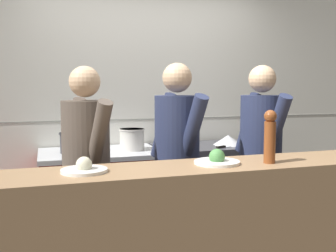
# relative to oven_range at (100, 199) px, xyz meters

# --- Properties ---
(wall_back_tiled) EXTENTS (8.00, 0.06, 2.60)m
(wall_back_tiled) POSITION_rel_oven_range_xyz_m (0.54, 0.40, 0.85)
(wall_back_tiled) COLOR silver
(wall_back_tiled) RESTS_ON ground_plane
(oven_range) EXTENTS (1.07, 0.71, 0.90)m
(oven_range) POSITION_rel_oven_range_xyz_m (0.00, 0.00, 0.00)
(oven_range) COLOR maroon
(oven_range) RESTS_ON ground_plane
(prep_counter) EXTENTS (1.01, 0.65, 0.90)m
(prep_counter) POSITION_rel_oven_range_xyz_m (1.06, -0.00, -0.00)
(prep_counter) COLOR #38383D
(prep_counter) RESTS_ON ground_plane
(pass_counter) EXTENTS (2.51, 0.45, 1.02)m
(pass_counter) POSITION_rel_oven_range_xyz_m (0.52, -1.44, 0.06)
(pass_counter) COLOR #93704C
(pass_counter) RESTS_ON ground_plane
(stock_pot) EXTENTS (0.30, 0.30, 0.18)m
(stock_pot) POSITION_rel_oven_range_xyz_m (-0.20, -0.01, 0.54)
(stock_pot) COLOR #2D2D33
(stock_pot) RESTS_ON oven_range
(sauce_pot) EXTENTS (0.24, 0.24, 0.20)m
(sauce_pot) POSITION_rel_oven_range_xyz_m (0.29, -0.04, 0.55)
(sauce_pot) COLOR beige
(sauce_pot) RESTS_ON oven_range
(mixing_bowl_steel) EXTENTS (0.29, 0.29, 0.10)m
(mixing_bowl_steel) POSITION_rel_oven_range_xyz_m (1.27, -0.03, 0.50)
(mixing_bowl_steel) COLOR #B7BABF
(mixing_bowl_steel) RESTS_ON prep_counter
(chefs_knife) EXTENTS (0.37, 0.17, 0.02)m
(chefs_knife) POSITION_rel_oven_range_xyz_m (1.21, -0.16, 0.46)
(chefs_knife) COLOR #B7BABF
(chefs_knife) RESTS_ON prep_counter
(plated_dish_main) EXTENTS (0.25, 0.25, 0.09)m
(plated_dish_main) POSITION_rel_oven_range_xyz_m (-0.27, -1.41, 0.59)
(plated_dish_main) COLOR white
(plated_dish_main) RESTS_ON pass_counter
(plated_dish_appetiser) EXTENTS (0.28, 0.28, 0.10)m
(plated_dish_appetiser) POSITION_rel_oven_range_xyz_m (0.52, -1.42, 0.59)
(plated_dish_appetiser) COLOR white
(plated_dish_appetiser) RESTS_ON pass_counter
(pepper_mill) EXTENTS (0.08, 0.08, 0.33)m
(pepper_mill) POSITION_rel_oven_range_xyz_m (0.83, -1.49, 0.74)
(pepper_mill) COLOR brown
(pepper_mill) RESTS_ON pass_counter
(chef_head_cook) EXTENTS (0.42, 0.70, 1.63)m
(chef_head_cook) POSITION_rel_oven_range_xyz_m (-0.20, -0.81, 0.45)
(chef_head_cook) COLOR black
(chef_head_cook) RESTS_ON ground_plane
(chef_sous) EXTENTS (0.41, 0.72, 1.66)m
(chef_sous) POSITION_rel_oven_range_xyz_m (0.47, -0.80, 0.47)
(chef_sous) COLOR black
(chef_sous) RESTS_ON ground_plane
(chef_line) EXTENTS (0.35, 0.72, 1.66)m
(chef_line) POSITION_rel_oven_range_xyz_m (1.20, -0.78, 0.47)
(chef_line) COLOR black
(chef_line) RESTS_ON ground_plane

